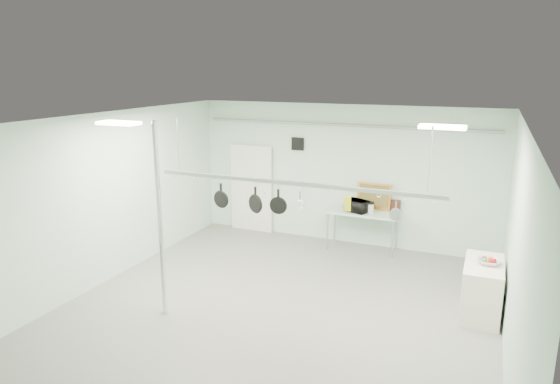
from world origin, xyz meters
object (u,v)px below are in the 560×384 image
at_px(chrome_pole, 160,221).
at_px(prep_table, 363,214).
at_px(skillet_mid, 255,200).
at_px(skillet_right, 278,201).
at_px(coffee_canister, 370,208).
at_px(pot_rack, 291,182).
at_px(skillet_left, 221,195).
at_px(microwave, 357,206).
at_px(fruit_bowl, 488,262).
at_px(side_cabinet, 482,289).

xyz_separation_m(chrome_pole, prep_table, (2.30, 4.20, -0.77)).
distance_m(skillet_mid, skillet_right, 0.41).
relative_size(coffee_canister, skillet_mid, 0.43).
relative_size(pot_rack, skillet_left, 11.72).
bearing_deg(prep_table, chrome_pole, -118.71).
xyz_separation_m(microwave, fruit_bowl, (2.71, -2.10, -0.09)).
xyz_separation_m(skillet_left, skillet_right, (1.06, 0.00, 0.00)).
xyz_separation_m(side_cabinet, skillet_mid, (-3.58, -1.10, 1.41)).
bearing_deg(chrome_pole, side_cabinet, 22.41).
bearing_deg(prep_table, skillet_left, -117.00).
relative_size(skillet_left, skillet_mid, 0.89).
height_order(side_cabinet, pot_rack, pot_rack).
bearing_deg(skillet_right, prep_table, 72.37).
height_order(chrome_pole, pot_rack, chrome_pole).
relative_size(prep_table, skillet_mid, 3.49).
height_order(chrome_pole, skillet_mid, chrome_pole).
bearing_deg(skillet_mid, skillet_right, 24.32).
height_order(chrome_pole, skillet_left, chrome_pole).
bearing_deg(skillet_right, skillet_mid, 173.05).
relative_size(coffee_canister, skillet_left, 0.49).
xyz_separation_m(prep_table, skillet_left, (-1.68, -3.30, 1.05)).
bearing_deg(chrome_pole, microwave, 61.84).
relative_size(pot_rack, coffee_canister, 24.10).
xyz_separation_m(chrome_pole, skillet_right, (1.68, 0.90, 0.28)).
height_order(fruit_bowl, skillet_left, skillet_left).
distance_m(prep_table, microwave, 0.26).
xyz_separation_m(pot_rack, fruit_bowl, (3.00, 1.09, -1.29)).
distance_m(coffee_canister, fruit_bowl, 3.25).
height_order(microwave, skillet_left, skillet_left).
height_order(microwave, fruit_bowl, microwave).
height_order(skillet_left, skillet_mid, same).
bearing_deg(microwave, skillet_right, 101.60).
xyz_separation_m(microwave, skillet_right, (-0.51, -3.19, 0.85)).
bearing_deg(microwave, chrome_pole, 82.56).
relative_size(side_cabinet, fruit_bowl, 3.37).
bearing_deg(chrome_pole, prep_table, 61.29).
distance_m(prep_table, fruit_bowl, 3.42).
bearing_deg(side_cabinet, chrome_pole, -157.59).
xyz_separation_m(coffee_canister, skillet_mid, (-1.20, -3.24, 0.85)).
xyz_separation_m(fruit_bowl, skillet_left, (-4.29, -1.09, 0.94)).
bearing_deg(skillet_left, pot_rack, 9.64).
relative_size(chrome_pole, skillet_left, 7.81).
relative_size(microwave, coffee_canister, 2.42).
bearing_deg(microwave, pot_rack, 105.52).
height_order(chrome_pole, side_cabinet, chrome_pole).
height_order(fruit_bowl, skillet_mid, skillet_mid).
bearing_deg(skillet_mid, side_cabinet, 41.38).
xyz_separation_m(coffee_canister, skillet_left, (-1.85, -3.24, 0.88)).
height_order(prep_table, pot_rack, pot_rack).
xyz_separation_m(side_cabinet, fruit_bowl, (0.05, -0.01, 0.49)).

